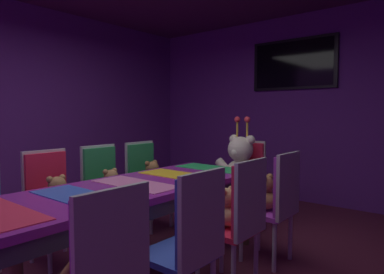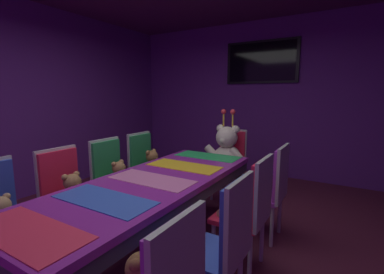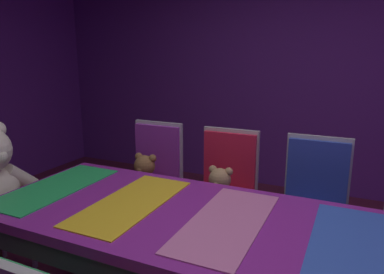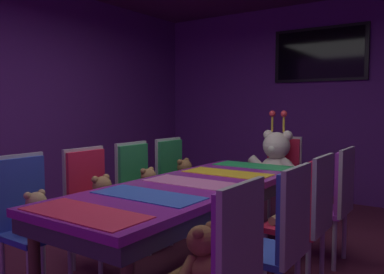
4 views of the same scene
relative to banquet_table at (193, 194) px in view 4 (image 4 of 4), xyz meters
name	(u,v)px [view 4 (image 4 of 4)]	position (x,y,z in m)	size (l,w,h in m)	color
wall_back	(320,101)	(0.00, 3.20, 0.75)	(5.20, 0.12, 2.80)	#59267F
wall_left	(3,100)	(-2.60, 0.00, 0.75)	(0.12, 6.40, 2.80)	#59267F
banquet_table	(193,194)	(0.00, 0.00, 0.00)	(0.90, 2.49, 0.75)	purple
chair_left_0	(25,209)	(-0.85, -0.88, -0.06)	(0.42, 0.41, 0.98)	#2D47B2
teddy_left_0	(37,215)	(-0.70, -0.88, -0.07)	(0.24, 0.30, 0.29)	tan
chair_left_1	(91,195)	(-0.82, -0.30, -0.06)	(0.42, 0.41, 0.98)	red
teddy_left_1	(103,198)	(-0.68, -0.30, -0.06)	(0.26, 0.33, 0.32)	#9E7247
chair_left_2	(137,183)	(-0.85, 0.30, -0.06)	(0.42, 0.41, 0.98)	#268C4C
teddy_left_2	(149,186)	(-0.70, 0.30, -0.07)	(0.24, 0.32, 0.30)	#9E7247
chair_left_3	(174,175)	(-0.85, 0.87, -0.06)	(0.42, 0.41, 0.98)	#268C4C
teddy_left_3	(185,176)	(-0.70, 0.87, -0.06)	(0.26, 0.34, 0.32)	olive
chair_right_0	(227,263)	(0.81, -0.91, -0.06)	(0.42, 0.41, 0.98)	purple
teddy_right_0	(201,258)	(0.67, -0.91, -0.07)	(0.25, 0.32, 0.30)	brown
chair_right_1	(283,231)	(0.85, -0.30, -0.06)	(0.42, 0.41, 0.98)	#2D47B2
chair_right_2	(312,209)	(0.83, 0.29, -0.06)	(0.42, 0.41, 0.98)	red
teddy_right_2	(292,207)	(0.68, 0.29, -0.07)	(0.25, 0.32, 0.30)	tan
chair_right_3	(336,194)	(0.84, 0.90, -0.06)	(0.42, 0.41, 0.98)	purple
teddy_right_3	(319,192)	(0.70, 0.90, -0.06)	(0.26, 0.34, 0.32)	olive
throne_chair	(281,170)	(0.00, 1.79, -0.06)	(0.41, 0.42, 0.98)	red
king_teddy_bear	(276,161)	(0.00, 1.62, 0.07)	(0.64, 0.50, 0.82)	silver
wall_tv	(320,54)	(0.00, 3.11, 1.40)	(1.29, 0.06, 0.75)	black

